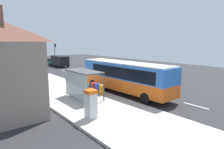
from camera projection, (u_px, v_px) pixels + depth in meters
name	position (u px, v px, depth m)	size (l,w,h in m)	color
ground_plane	(77.00, 75.00, 31.74)	(56.00, 92.00, 0.04)	#2D2D30
sidewalk_platform	(77.00, 97.00, 18.51)	(6.20, 30.00, 0.18)	beige
lane_stripe_seg_0	(196.00, 106.00, 16.37)	(0.16, 2.20, 0.01)	silver
lane_stripe_seg_1	(150.00, 93.00, 20.25)	(0.16, 2.20, 0.01)	silver
lane_stripe_seg_2	(118.00, 85.00, 24.13)	(0.16, 2.20, 0.01)	silver
lane_stripe_seg_3	(95.00, 79.00, 28.01)	(0.16, 2.20, 0.01)	silver
lane_stripe_seg_4	(78.00, 75.00, 31.89)	(0.16, 2.20, 0.01)	silver
lane_stripe_seg_5	(65.00, 71.00, 35.77)	(0.16, 2.20, 0.01)	silver
lane_stripe_seg_6	(54.00, 68.00, 39.65)	(0.16, 2.20, 0.01)	silver
lane_stripe_seg_7	(45.00, 66.00, 43.53)	(0.16, 2.20, 0.01)	silver
bus	(125.00, 76.00, 20.03)	(2.89, 11.09, 3.21)	orange
white_van	(60.00, 60.00, 41.83)	(2.09, 5.23, 2.30)	black
sedan_near	(52.00, 61.00, 45.60)	(2.02, 4.48, 1.52)	#195933
ticket_machine	(91.00, 104.00, 13.13)	(0.66, 0.76, 1.94)	silver
recycling_bin_orange	(102.00, 90.00, 19.12)	(0.52, 0.52, 0.95)	orange
recycling_bin_blue	(98.00, 88.00, 19.66)	(0.52, 0.52, 0.95)	blue
recycling_bin_red	(94.00, 87.00, 20.20)	(0.52, 0.52, 0.95)	red
traffic_light_near_side	(55.00, 50.00, 51.53)	(0.49, 0.28, 4.81)	#2D2D2D
traffic_light_far_side	(19.00, 50.00, 46.91)	(0.49, 0.28, 4.82)	#2D2D2D
traffic_light_median	(33.00, 48.00, 49.60)	(0.49, 0.28, 5.42)	#2D2D2D
bus_shelter	(81.00, 77.00, 17.60)	(1.80, 4.00, 2.50)	#4C4C51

